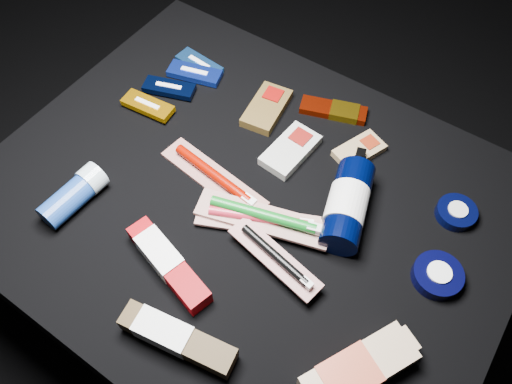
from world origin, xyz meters
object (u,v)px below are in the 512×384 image
Objects in this scene: bodywash_bottle at (357,371)px; deodorant_stick at (74,195)px; toothpaste_carton_red at (166,261)px; lotion_bottle at (348,205)px.

deodorant_stick reaches higher than bodywash_bottle.
bodywash_bottle is 1.46× the size of deodorant_stick.
bodywash_bottle reaches higher than toothpaste_carton_red.
deodorant_stick is at bearing -151.29° from bodywash_bottle.
lotion_bottle is 0.34m from toothpaste_carton_red.
deodorant_stick is at bearing -165.67° from lotion_bottle.
lotion_bottle reaches higher than deodorant_stick.
bodywash_bottle is at bearing 18.62° from toothpaste_carton_red.
bodywash_bottle is 0.58m from deodorant_stick.
lotion_bottle is at bearing 34.46° from deodorant_stick.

